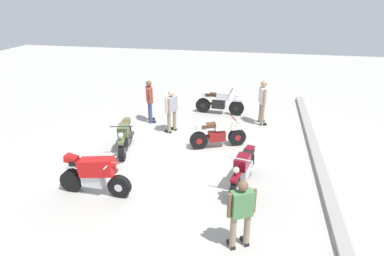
# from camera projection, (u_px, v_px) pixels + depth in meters

# --- Properties ---
(ground_plane) EXTENTS (40.00, 40.00, 0.00)m
(ground_plane) POSITION_uv_depth(u_px,v_px,m) (171.00, 155.00, 10.85)
(ground_plane) COLOR #ADAAA3
(curb_edge) EXTENTS (14.00, 0.30, 0.15)m
(curb_edge) POSITION_uv_depth(u_px,v_px,m) (320.00, 167.00, 9.96)
(curb_edge) COLOR gray
(curb_edge) RESTS_ON ground
(motorcycle_maroon_cruiser) EXTENTS (2.07, 0.82, 1.09)m
(motorcycle_maroon_cruiser) POSITION_uv_depth(u_px,v_px,m) (243.00, 169.00, 8.94)
(motorcycle_maroon_cruiser) COLOR black
(motorcycle_maroon_cruiser) RESTS_ON ground
(motorcycle_cream_vintage) EXTENTS (0.99, 1.85, 1.07)m
(motorcycle_cream_vintage) POSITION_uv_depth(u_px,v_px,m) (218.00, 134.00, 11.24)
(motorcycle_cream_vintage) COLOR black
(motorcycle_cream_vintage) RESTS_ON ground
(motorcycle_red_sportbike) EXTENTS (0.70, 1.95, 1.14)m
(motorcycle_red_sportbike) POSITION_uv_depth(u_px,v_px,m) (95.00, 173.00, 8.59)
(motorcycle_red_sportbike) COLOR black
(motorcycle_red_sportbike) RESTS_ON ground
(motorcycle_silver_cruiser) EXTENTS (0.70, 2.09, 1.09)m
(motorcycle_silver_cruiser) POSITION_uv_depth(u_px,v_px,m) (219.00, 102.00, 14.28)
(motorcycle_silver_cruiser) COLOR black
(motorcycle_silver_cruiser) RESTS_ON ground
(motorcycle_olive_vintage) EXTENTS (1.93, 0.78, 1.07)m
(motorcycle_olive_vintage) POSITION_uv_depth(u_px,v_px,m) (125.00, 137.00, 11.02)
(motorcycle_olive_vintage) COLOR black
(motorcycle_olive_vintage) RESTS_ON ground
(person_in_gray_shirt) EXTENTS (0.61, 0.46, 1.62)m
(person_in_gray_shirt) POSITION_uv_depth(u_px,v_px,m) (172.00, 109.00, 12.31)
(person_in_gray_shirt) COLOR gray
(person_in_gray_shirt) RESTS_ON ground
(person_in_green_shirt) EXTENTS (0.47, 0.59, 1.59)m
(person_in_green_shirt) POSITION_uv_depth(u_px,v_px,m) (241.00, 211.00, 6.65)
(person_in_green_shirt) COLOR gray
(person_in_green_shirt) RESTS_ON ground
(person_in_white_shirt) EXTENTS (0.67, 0.40, 1.76)m
(person_in_white_shirt) POSITION_uv_depth(u_px,v_px,m) (263.00, 99.00, 13.02)
(person_in_white_shirt) COLOR gray
(person_in_white_shirt) RESTS_ON ground
(person_in_red_shirt) EXTENTS (0.63, 0.46, 1.70)m
(person_in_red_shirt) POSITION_uv_depth(u_px,v_px,m) (150.00, 99.00, 13.26)
(person_in_red_shirt) COLOR #384772
(person_in_red_shirt) RESTS_ON ground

